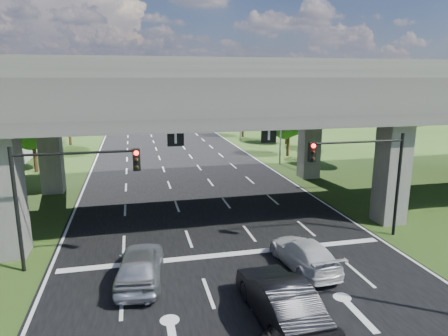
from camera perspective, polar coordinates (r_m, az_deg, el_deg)
name	(u,v)px	position (r m, az deg, el deg)	size (l,w,h in m)	color
ground	(249,289)	(18.25, 3.56, -16.81)	(160.00, 160.00, 0.00)	#253F14
road	(207,214)	(27.14, -2.46, -6.55)	(18.00, 120.00, 0.03)	black
overpass	(200,94)	(27.59, -3.39, 10.53)	(80.00, 15.00, 10.00)	#3A3734
signal_right	(366,167)	(23.32, 19.61, 0.12)	(5.76, 0.54, 6.00)	black
signal_left	(65,184)	(19.99, -21.82, -2.10)	(5.76, 0.54, 6.00)	black
streetlight_far	(278,109)	(41.97, 7.68, 8.39)	(3.38, 0.25, 10.00)	gray
streetlight_beyond	(238,100)	(57.20, 1.99, 9.66)	(3.38, 0.25, 10.00)	gray
tree_left_near	(32,122)	(42.44, -25.75, 5.89)	(4.50, 4.50, 7.80)	black
tree_left_mid	(20,121)	(50.94, -27.07, 5.99)	(3.91, 3.90, 6.76)	black
tree_left_far	(68,107)	(57.92, -21.43, 8.13)	(4.80, 4.80, 8.32)	black
tree_right_near	(289,117)	(46.87, 9.31, 7.14)	(4.20, 4.20, 7.28)	black
tree_right_mid	(288,114)	(55.41, 9.07, 7.67)	(3.91, 3.90, 6.76)	black
tree_right_far	(243,105)	(61.63, 2.79, 8.92)	(4.50, 4.50, 7.80)	black
car_silver	(140,265)	(18.71, -11.90, -13.34)	(1.94, 4.83, 1.64)	#BABEC2
car_dark	(279,298)	(15.94, 7.85, -17.97)	(1.82, 5.23, 1.72)	black
car_white	(304,254)	(20.02, 11.37, -11.91)	(1.94, 4.78, 1.39)	silver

